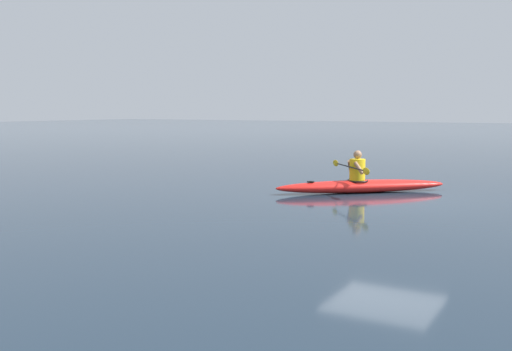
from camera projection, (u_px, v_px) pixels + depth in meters
name	position (u px, v px, depth m)	size (l,w,h in m)	color
ground_plane	(387.00, 200.00, 13.48)	(160.00, 160.00, 0.00)	#1E2D3D
kayak	(362.00, 186.00, 14.60)	(3.75, 3.43, 0.32)	red
kayaker	(357.00, 168.00, 14.52)	(1.68, 1.88, 0.75)	yellow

